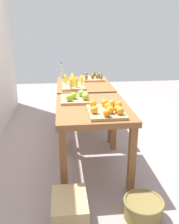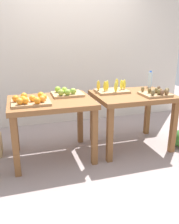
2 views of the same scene
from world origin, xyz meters
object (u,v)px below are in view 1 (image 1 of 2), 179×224
(orange_bin, at_px, (107,110))
(display_table_left, at_px, (93,116))
(display_table_right, at_px, (84,91))
(apple_bin, at_px, (77,98))
(watermelon_pile, at_px, (93,105))
(kiwi_bin, at_px, (94,77))
(water_bottle, at_px, (62,71))
(cardboard_produce_box, at_px, (70,211))
(banana_crate, at_px, (73,84))
(wicker_basket, at_px, (143,208))

(orange_bin, bearing_deg, display_table_left, 25.27)
(display_table_right, relative_size, apple_bin, 2.60)
(orange_bin, distance_m, watermelon_pile, 2.35)
(kiwi_bin, xyz_separation_m, watermelon_pile, (0.63, -0.07, -0.68))
(orange_bin, distance_m, water_bottle, 1.88)
(display_table_right, distance_m, apple_bin, 0.92)
(cardboard_produce_box, bearing_deg, water_bottle, 0.69)
(kiwi_bin, relative_size, watermelon_pile, 0.55)
(apple_bin, relative_size, water_bottle, 1.60)
(display_table_right, height_order, watermelon_pile, display_table_right)
(kiwi_bin, bearing_deg, apple_bin, 162.85)
(watermelon_pile, bearing_deg, display_table_right, 163.46)
(apple_bin, height_order, cardboard_produce_box, apple_bin)
(apple_bin, distance_m, watermelon_pile, 1.94)
(banana_crate, height_order, wicker_basket, banana_crate)
(display_table_right, bearing_deg, cardboard_produce_box, 171.37)
(apple_bin, relative_size, cardboard_produce_box, 1.00)
(watermelon_pile, relative_size, cardboard_produce_box, 1.67)
(display_table_right, xyz_separation_m, wicker_basket, (-1.98, -0.35, -0.57))
(display_table_left, distance_m, display_table_right, 1.12)
(banana_crate, bearing_deg, kiwi_bin, -36.70)
(apple_bin, xyz_separation_m, kiwi_bin, (1.13, -0.35, -0.00))
(display_table_right, height_order, banana_crate, banana_crate)
(orange_bin, bearing_deg, watermelon_pile, -3.66)
(display_table_left, height_order, display_table_right, same)
(cardboard_produce_box, bearing_deg, banana_crate, -4.30)
(display_table_right, relative_size, wicker_basket, 2.89)
(orange_bin, bearing_deg, apple_bin, 30.23)
(banana_crate, height_order, cardboard_produce_box, banana_crate)
(display_table_left, bearing_deg, apple_bin, 35.04)
(cardboard_produce_box, bearing_deg, orange_bin, -34.40)
(banana_crate, distance_m, kiwi_bin, 0.60)
(cardboard_produce_box, bearing_deg, apple_bin, -7.24)
(kiwi_bin, bearing_deg, wicker_basket, -175.84)
(orange_bin, height_order, water_bottle, water_bottle)
(display_table_left, relative_size, orange_bin, 2.36)
(orange_bin, bearing_deg, cardboard_produce_box, 145.60)
(banana_crate, height_order, kiwi_bin, banana_crate)
(watermelon_pile, bearing_deg, cardboard_produce_box, 168.89)
(orange_bin, xyz_separation_m, watermelon_pile, (2.24, -0.14, -0.69))
(display_table_right, xyz_separation_m, apple_bin, (-0.89, 0.16, 0.15))
(display_table_left, xyz_separation_m, water_bottle, (1.58, 0.33, 0.23))
(wicker_basket, height_order, cardboard_produce_box, cardboard_produce_box)
(kiwi_bin, xyz_separation_m, wicker_basket, (-2.22, -0.16, -0.72))
(wicker_basket, bearing_deg, water_bottle, 15.58)
(watermelon_pile, bearing_deg, wicker_basket, -178.20)
(apple_bin, bearing_deg, display_table_right, -10.32)
(banana_crate, relative_size, wicker_basket, 1.22)
(display_table_right, relative_size, water_bottle, 4.15)
(display_table_left, xyz_separation_m, wicker_basket, (-0.86, -0.35, -0.57))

